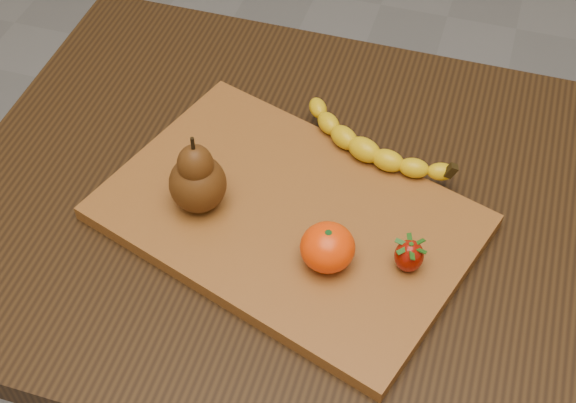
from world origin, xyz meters
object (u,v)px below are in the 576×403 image
(cutting_board, at_px, (288,217))
(mandarin, at_px, (328,247))
(table, at_px, (333,255))
(pear, at_px, (196,173))

(cutting_board, distance_m, mandarin, 0.10)
(table, bearing_deg, mandarin, -81.85)
(table, relative_size, pear, 8.92)
(cutting_board, distance_m, pear, 0.13)
(table, height_order, pear, pear)
(table, height_order, mandarin, mandarin)
(table, distance_m, pear, 0.25)
(cutting_board, relative_size, pear, 4.01)
(cutting_board, bearing_deg, mandarin, -24.33)
(table, relative_size, cutting_board, 2.22)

